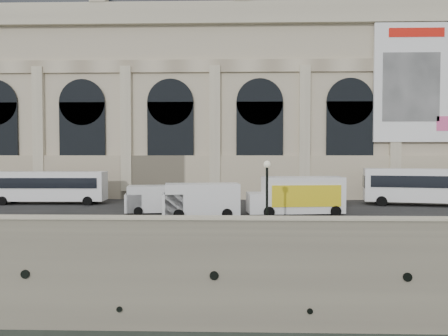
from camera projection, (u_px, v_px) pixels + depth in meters
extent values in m
plane|color=black|center=(183.00, 332.00, 27.54)|extent=(260.00, 260.00, 0.00)
cube|color=gray|center=(212.00, 211.00, 62.40)|extent=(160.00, 70.00, 6.00)
cube|color=#2D2D2D|center=(200.00, 208.00, 41.32)|extent=(160.00, 24.00, 0.06)
cube|color=gray|center=(183.00, 227.00, 27.91)|extent=(160.00, 1.20, 1.10)
cube|color=beige|center=(183.00, 218.00, 27.89)|extent=(160.00, 1.40, 0.12)
cube|color=#B7A68D|center=(166.00, 110.00, 58.09)|extent=(68.00, 18.00, 22.00)
cube|color=beige|center=(153.00, 178.00, 49.24)|extent=(68.60, 0.40, 5.00)
cube|color=beige|center=(152.00, 13.00, 48.45)|extent=(69.00, 0.80, 2.40)
cube|color=beige|center=(152.00, 66.00, 48.80)|extent=(68.00, 0.30, 1.40)
cube|color=#22272E|center=(165.00, 4.00, 57.60)|extent=(64.00, 15.00, 6.00)
cube|color=beige|center=(38.00, 129.00, 49.31)|extent=(1.20, 0.50, 14.00)
cube|color=black|center=(83.00, 142.00, 49.29)|extent=(5.20, 0.25, 9.00)
cylinder|color=black|center=(82.00, 102.00, 49.14)|extent=(5.20, 0.25, 5.20)
cube|color=beige|center=(126.00, 129.00, 49.03)|extent=(1.20, 0.50, 14.00)
cube|color=black|center=(171.00, 142.00, 49.02)|extent=(5.20, 0.25, 9.00)
cylinder|color=black|center=(170.00, 102.00, 48.86)|extent=(5.20, 0.25, 5.20)
cube|color=beige|center=(215.00, 129.00, 48.76)|extent=(1.20, 0.50, 14.00)
cube|color=black|center=(260.00, 142.00, 48.74)|extent=(5.20, 0.25, 9.00)
cylinder|color=black|center=(260.00, 102.00, 48.58)|extent=(5.20, 0.25, 5.20)
cube|color=beige|center=(305.00, 129.00, 48.48)|extent=(1.20, 0.50, 14.00)
cube|color=black|center=(350.00, 142.00, 48.46)|extent=(5.20, 0.25, 9.00)
cylinder|color=black|center=(350.00, 101.00, 48.31)|extent=(5.20, 0.25, 5.20)
cube|color=beige|center=(395.00, 128.00, 48.20)|extent=(1.20, 0.50, 14.00)
cube|color=white|center=(415.00, 83.00, 47.77)|extent=(9.00, 0.35, 13.00)
cube|color=red|center=(417.00, 32.00, 47.39)|extent=(6.00, 0.06, 1.00)
cube|color=gray|center=(411.00, 87.00, 47.60)|extent=(6.20, 0.06, 7.50)
cube|color=#E7518F|center=(443.00, 124.00, 47.65)|extent=(1.40, 0.06, 1.60)
cube|color=white|center=(49.00, 186.00, 44.66)|extent=(11.43, 2.63, 2.94)
cube|color=black|center=(44.00, 183.00, 43.42)|extent=(10.43, 0.32, 1.04)
cube|color=black|center=(54.00, 182.00, 45.87)|extent=(10.43, 0.32, 1.04)
cylinder|color=black|center=(2.00, 201.00, 43.54)|extent=(0.95, 0.31, 0.95)
cylinder|color=black|center=(14.00, 199.00, 45.91)|extent=(0.95, 0.31, 0.95)
cylinder|color=black|center=(87.00, 201.00, 43.50)|extent=(0.95, 0.31, 0.95)
cylinder|color=black|center=(95.00, 199.00, 45.87)|extent=(0.95, 0.31, 0.95)
cube|color=white|center=(430.00, 185.00, 43.01)|extent=(12.80, 5.03, 3.24)
cube|color=black|center=(364.00, 181.00, 44.41)|extent=(0.55, 2.37, 1.25)
cube|color=black|center=(434.00, 182.00, 41.69)|extent=(11.27, 2.35, 1.15)
cube|color=black|center=(427.00, 180.00, 44.31)|extent=(11.27, 2.35, 1.15)
cylinder|color=black|center=(382.00, 201.00, 42.85)|extent=(1.09, 0.51, 1.04)
cylinder|color=black|center=(378.00, 199.00, 45.39)|extent=(1.09, 0.51, 1.04)
cube|color=silver|center=(159.00, 198.00, 37.92)|extent=(5.54, 2.81, 2.25)
cube|color=silver|center=(134.00, 203.00, 37.68)|extent=(1.77, 2.25, 1.57)
cube|color=black|center=(128.00, 197.00, 37.59)|extent=(0.32, 1.75, 0.78)
cylinder|color=black|center=(138.00, 211.00, 36.73)|extent=(0.77, 0.35, 0.74)
cylinder|color=black|center=(140.00, 208.00, 38.77)|extent=(0.77, 0.35, 0.74)
cylinder|color=black|center=(179.00, 211.00, 37.13)|extent=(0.77, 0.35, 0.74)
cylinder|color=black|center=(178.00, 208.00, 39.17)|extent=(0.77, 0.35, 0.74)
cube|color=white|center=(202.00, 199.00, 35.75)|extent=(6.25, 3.09, 2.56)
cube|color=white|center=(173.00, 204.00, 35.52)|extent=(1.97, 2.53, 1.78)
cube|color=black|center=(165.00, 197.00, 35.43)|extent=(0.32, 1.99, 0.89)
cylinder|color=black|center=(179.00, 215.00, 34.43)|extent=(0.87, 0.39, 0.84)
cylinder|color=black|center=(179.00, 211.00, 36.75)|extent=(0.87, 0.39, 0.84)
cylinder|color=black|center=(227.00, 214.00, 34.82)|extent=(0.87, 0.39, 0.84)
cylinder|color=black|center=(224.00, 210.00, 37.14)|extent=(0.87, 0.39, 0.84)
cube|color=white|center=(303.00, 195.00, 37.22)|extent=(6.96, 3.31, 3.02)
cube|color=yellow|center=(307.00, 196.00, 35.90)|extent=(5.79, 0.71, 1.79)
cube|color=red|center=(307.00, 196.00, 35.90)|extent=(3.34, 0.41, 0.67)
cube|color=white|center=(258.00, 203.00, 36.92)|extent=(2.06, 2.65, 1.68)
cylinder|color=black|center=(269.00, 212.00, 35.72)|extent=(0.93, 0.41, 0.90)
cylinder|color=black|center=(264.00, 208.00, 38.28)|extent=(0.93, 0.41, 0.90)
cylinder|color=black|center=(336.00, 211.00, 36.19)|extent=(0.93, 0.41, 0.90)
cylinder|color=black|center=(326.00, 207.00, 38.75)|extent=(0.93, 0.41, 0.90)
cylinder|color=black|center=(267.00, 227.00, 29.77)|extent=(0.49, 0.49, 0.44)
cylinder|color=black|center=(267.00, 198.00, 29.71)|extent=(0.18, 0.18, 4.41)
sphere|color=beige|center=(267.00, 164.00, 29.62)|extent=(0.49, 0.49, 0.49)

